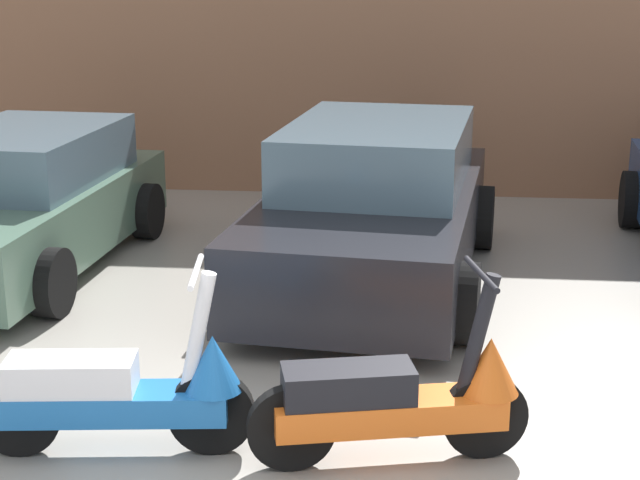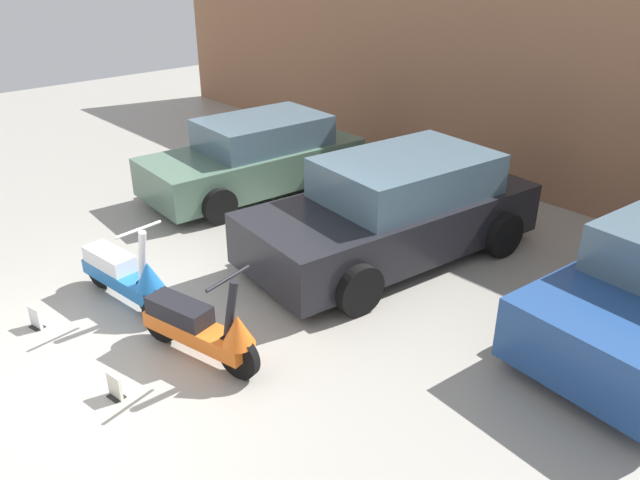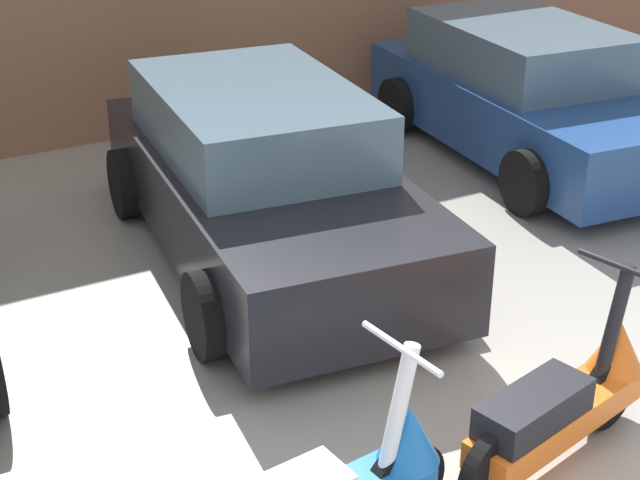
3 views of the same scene
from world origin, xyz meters
TOP-DOWN VIEW (x-y plane):
  - ground_plane at (0.00, 0.00)m, footprint 28.00×28.00m
  - wall_back at (0.00, 7.78)m, footprint 19.60×0.12m
  - scooter_front_left at (-0.96, 1.08)m, footprint 1.61×0.58m
  - scooter_front_right at (0.62, 1.13)m, footprint 1.59×0.70m
  - car_rear_left at (-2.93, 4.50)m, footprint 2.00×3.83m
  - car_rear_center at (0.32, 4.41)m, footprint 2.34×4.28m
  - placard_near_left_scooter at (-1.17, 0.05)m, footprint 0.20×0.15m
  - placard_near_right_scooter at (0.56, 0.18)m, footprint 0.20×0.14m

SIDE VIEW (x-z plane):
  - ground_plane at x=0.00m, z-range 0.00..0.00m
  - placard_near_left_scooter at x=-1.17m, z-range -0.02..0.24m
  - placard_near_right_scooter at x=0.56m, z-range -0.02..0.24m
  - scooter_front_left at x=-0.96m, z-range -0.16..0.96m
  - scooter_front_right at x=0.62m, z-range -0.16..0.96m
  - car_rear_left at x=-2.93m, z-range -0.03..1.24m
  - car_rear_center at x=0.32m, z-range -0.03..1.37m
  - wall_back at x=0.00m, z-range 0.00..3.39m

